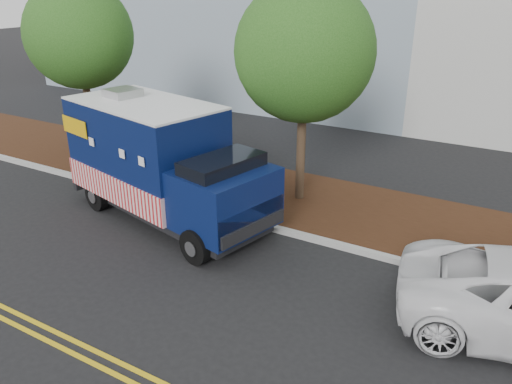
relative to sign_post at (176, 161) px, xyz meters
The scene contains 9 objects.
ground 3.20m from the sign_post, 39.19° to the right, with size 120.00×120.00×0.00m, color black.
curb 2.60m from the sign_post, 11.68° to the right, with size 120.00×0.18×0.15m, color #9E9E99.
mulch_strip 3.03m from the sign_post, 35.22° to the left, with size 120.00×4.00×0.15m, color #311B0D.
centerline_near 6.84m from the sign_post, 70.01° to the right, with size 120.00×0.10×0.01m, color gold.
centerline_far 7.07m from the sign_post, 70.72° to the right, with size 120.00×0.10×0.01m, color gold.
tree_a 5.93m from the sign_post, 166.67° to the left, with size 3.64×3.64×6.37m.
tree_b 4.99m from the sign_post, 25.37° to the left, with size 3.86×3.86×6.40m.
sign_post is the anchor object (origin of this frame).
food_truck 1.32m from the sign_post, 69.95° to the right, with size 6.90×3.79×3.45m.
Camera 1 is at (6.95, -9.26, 6.29)m, focal length 35.00 mm.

